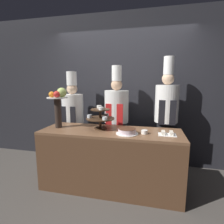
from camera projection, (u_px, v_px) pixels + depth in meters
name	position (u px, v px, depth m)	size (l,w,h in m)	color
ground_plane	(105.00, 200.00, 2.32)	(14.00, 14.00, 0.00)	#47423D
wall_back	(122.00, 90.00, 3.32)	(10.00, 0.06, 2.80)	#232328
buffet_counter	(110.00, 159.00, 2.56)	(2.00, 0.66, 0.87)	brown
tiered_stand	(100.00, 117.00, 2.55)	(0.41, 0.41, 0.34)	#3D2819
fruit_pedestal	(58.00, 102.00, 2.58)	(0.30, 0.30, 0.60)	#2D231E
cake_round	(127.00, 131.00, 2.32)	(0.30, 0.30, 0.07)	white
cup_white	(144.00, 132.00, 2.32)	(0.08, 0.08, 0.05)	white
cake_square_tray	(167.00, 134.00, 2.27)	(0.23, 0.17, 0.05)	white
chef_left	(73.00, 116.00, 3.21)	(0.39, 0.39, 1.74)	black
chef_center_left	(116.00, 116.00, 3.03)	(0.41, 0.41, 1.82)	black
chef_center_right	(166.00, 114.00, 2.84)	(0.37, 0.37, 1.94)	#28282D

